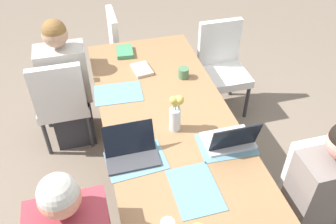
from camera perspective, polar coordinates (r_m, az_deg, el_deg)
ground_plane at (r=3.06m, az=-0.00°, el=-11.48°), size 10.00×10.00×0.00m
dining_table at (r=2.56m, az=-0.00°, el=-2.12°), size 2.27×0.91×0.75m
chair_near_left_near at (r=3.20m, az=-16.61°, el=1.93°), size 0.44×0.44×0.90m
person_near_left_near at (r=3.24m, az=-15.70°, el=3.28°), size 0.36×0.40×1.19m
chair_far_left_mid at (r=2.56m, az=22.78°, el=-12.19°), size 0.44×0.44×0.90m
person_far_left_mid at (r=2.48m, az=22.71°, el=-13.46°), size 0.36×0.40×1.19m
chair_head_left_right_mid at (r=3.80m, az=-6.69°, el=10.02°), size 0.44×0.44×0.90m
chair_far_right_far at (r=3.57m, az=8.59°, el=7.60°), size 0.44×0.44×0.90m
flower_vase at (r=2.33m, az=1.21°, el=-0.07°), size 0.09×0.10×0.28m
placemat_near_left_near at (r=2.75m, az=-7.93°, el=2.99°), size 0.28×0.37×0.00m
placemat_far_left_mid at (r=2.35m, az=9.27°, el=-5.13°), size 0.28×0.37×0.00m
placemat_head_right_left_far at (r=2.09m, az=4.37°, el=-12.21°), size 0.36×0.26×0.00m
placemat_near_right_near at (r=2.23m, az=-5.12°, el=-7.68°), size 0.29×0.38×0.00m
laptop_far_left_mid at (r=2.32m, az=9.86°, el=-4.35°), size 0.22×0.32×0.21m
laptop_near_right_near at (r=2.23m, az=-5.90°, el=-6.27°), size 0.22×0.32×0.20m
coffee_mug_near_right at (r=2.88m, az=2.49°, el=6.24°), size 0.09×0.09×0.08m
book_red_cover at (r=3.22m, az=-6.91°, el=9.50°), size 0.21×0.16×0.04m
book_blue_cover at (r=2.98m, az=-4.21°, el=6.77°), size 0.22×0.17×0.03m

